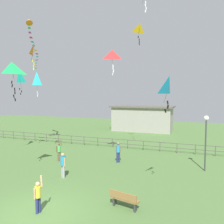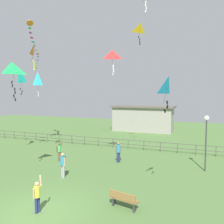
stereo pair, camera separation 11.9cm
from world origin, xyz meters
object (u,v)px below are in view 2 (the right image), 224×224
object	(u,v)px
person_2	(118,151)
kite_0	(12,71)
kite_3	(38,79)
person_4	(63,163)
lamppost	(206,131)
person_0	(59,150)
kite_4	(112,56)
person_1	(37,195)
kite_6	(169,86)
streamer_kite	(31,29)
kite_1	(20,77)
park_bench	(123,199)
kite_5	(140,29)
kite_7	(35,50)

from	to	relation	value
person_2	kite_0	bearing A→B (deg)	-130.50
kite_0	kite_3	distance (m)	11.31
person_2	person_4	bearing A→B (deg)	-116.89
lamppost	person_2	xyz separation A→B (m)	(-6.64, -0.23, -2.02)
person_0	kite_4	size ratio (longest dim) A/B	0.90
person_2	person_1	bearing A→B (deg)	-95.54
person_0	person_4	size ratio (longest dim) A/B	1.08
person_4	kite_6	distance (m)	8.68
streamer_kite	person_1	bearing A→B (deg)	-49.93
kite_1	streamer_kite	distance (m)	4.75
person_4	park_bench	bearing A→B (deg)	-26.67
person_4	streamer_kite	xyz separation A→B (m)	(-6.62, 5.15, 10.81)
park_bench	person_1	size ratio (longest dim) A/B	0.88
park_bench	kite_5	size ratio (longest dim) A/B	0.77
person_2	kite_3	size ratio (longest dim) A/B	0.62
lamppost	person_2	distance (m)	6.95
kite_6	kite_7	size ratio (longest dim) A/B	0.84
kite_3	kite_7	xyz separation A→B (m)	(4.06, -5.33, 2.05)
kite_3	kite_6	xyz separation A→B (m)	(15.55, -9.22, -1.21)
person_2	kite_0	distance (m)	9.99
person_1	kite_6	xyz separation A→B (m)	(5.54, 3.57, 5.14)
kite_0	kite_7	world-z (taller)	kite_7
streamer_kite	kite_7	bearing A→B (deg)	-45.07
park_bench	person_0	bearing A→B (deg)	142.51
kite_3	lamppost	bearing A→B (deg)	-11.28
person_1	streamer_kite	world-z (taller)	streamer_kite
person_0	streamer_kite	size ratio (longest dim) A/B	0.27
person_0	kite_6	xyz separation A→B (m)	(9.43, -4.10, 5.11)
person_1	person_0	bearing A→B (deg)	116.88
person_2	kite_5	size ratio (longest dim) A/B	0.84
lamppost	kite_0	bearing A→B (deg)	-152.09
person_1	streamer_kite	size ratio (longest dim) A/B	0.27
park_bench	kite_6	distance (m)	6.11
kite_4	kite_6	world-z (taller)	kite_4
kite_3	streamer_kite	distance (m)	5.88
kite_1	kite_5	world-z (taller)	kite_5
person_4	kite_7	distance (m)	9.92
person_0	kite_1	distance (m)	7.85
kite_0	kite_3	xyz separation A→B (m)	(-5.76, 9.72, 0.13)
kite_5	kite_4	bearing A→B (deg)	-106.31
person_1	kite_3	world-z (taller)	kite_3
kite_3	kite_5	xyz separation A→B (m)	(11.49, 0.79, 4.62)
kite_3	kite_5	bearing A→B (deg)	3.96
person_0	person_1	size ratio (longest dim) A/B	1.03
kite_5	streamer_kite	distance (m)	10.36
person_2	kite_1	size ratio (longest dim) A/B	0.73
kite_0	kite_6	xyz separation A→B (m)	(9.78, 0.50, -1.08)
person_4	kite_7	size ratio (longest dim) A/B	0.75
person_1	kite_1	xyz separation A→B (m)	(-8.54, 8.42, 6.31)
lamppost	kite_7	world-z (taller)	kite_7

